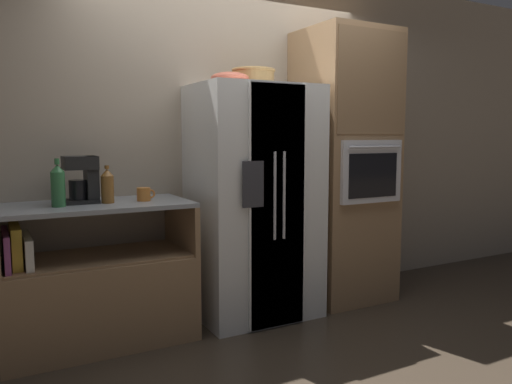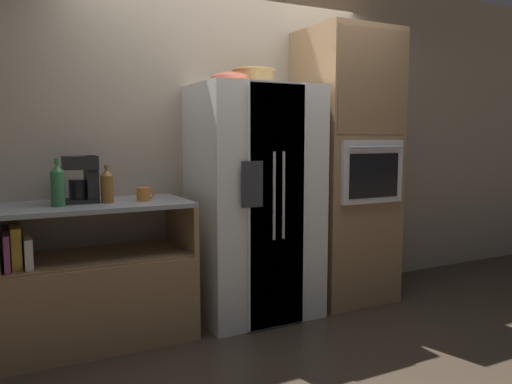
% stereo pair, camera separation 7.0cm
% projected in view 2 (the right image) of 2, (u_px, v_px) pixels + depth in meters
% --- Properties ---
extents(ground_plane, '(20.00, 20.00, 0.00)m').
position_uv_depth(ground_plane, '(251.00, 317.00, 3.83)').
color(ground_plane, '#382D23').
extents(wall_back, '(12.00, 0.06, 2.80)m').
position_uv_depth(wall_back, '(226.00, 135.00, 4.08)').
color(wall_back, tan).
rests_on(wall_back, ground_plane).
extents(counter_left, '(1.23, 0.65, 0.94)m').
position_uv_depth(counter_left, '(96.00, 290.00, 3.37)').
color(counter_left, '#93704C').
rests_on(counter_left, ground_plane).
extents(refrigerator, '(0.90, 0.74, 1.77)m').
position_uv_depth(refrigerator, '(255.00, 202.00, 3.83)').
color(refrigerator, silver).
rests_on(refrigerator, ground_plane).
extents(wall_oven, '(0.72, 0.74, 2.25)m').
position_uv_depth(wall_oven, '(345.00, 167.00, 4.21)').
color(wall_oven, '#93704C').
rests_on(wall_oven, ground_plane).
extents(wicker_basket, '(0.33, 0.33, 0.13)m').
position_uv_depth(wicker_basket, '(254.00, 77.00, 3.80)').
color(wicker_basket, tan).
rests_on(wicker_basket, refrigerator).
extents(fruit_bowl, '(0.28, 0.28, 0.08)m').
position_uv_depth(fruit_bowl, '(230.00, 78.00, 3.62)').
color(fruit_bowl, '#DB664C').
rests_on(fruit_bowl, refrigerator).
extents(bottle_tall, '(0.09, 0.09, 0.30)m').
position_uv_depth(bottle_tall, '(58.00, 185.00, 3.14)').
color(bottle_tall, '#33723F').
rests_on(bottle_tall, counter_left).
extents(bottle_short, '(0.08, 0.08, 0.25)m').
position_uv_depth(bottle_short, '(107.00, 186.00, 3.32)').
color(bottle_short, brown).
rests_on(bottle_short, counter_left).
extents(mug, '(0.13, 0.09, 0.09)m').
position_uv_depth(mug, '(144.00, 194.00, 3.43)').
color(mug, orange).
rests_on(mug, counter_left).
extents(coffee_maker, '(0.21, 0.20, 0.31)m').
position_uv_depth(coffee_maker, '(84.00, 177.00, 3.32)').
color(coffee_maker, black).
rests_on(coffee_maker, counter_left).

